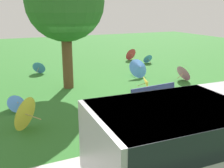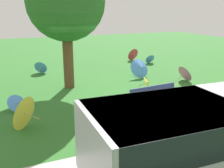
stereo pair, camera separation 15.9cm
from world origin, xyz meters
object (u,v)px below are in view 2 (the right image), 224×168
parasol_pink_0 (186,73)px  parasol_blue_0 (140,68)px  parasol_red_0 (132,54)px  parasol_yellow_1 (147,83)px  parasol_yellow_0 (21,112)px  park_bench (150,99)px  parasol_blue_2 (17,103)px  shade_tree (66,2)px  van_dark (201,134)px  parasol_blue_3 (41,67)px  parasol_blue_5 (149,59)px

parasol_pink_0 → parasol_blue_0: size_ratio=0.80×
parasol_red_0 → parasol_yellow_1: 6.25m
parasol_red_0 → parasol_yellow_0: bearing=46.0°
park_bench → parasol_blue_2: size_ratio=2.21×
parasol_blue_2 → shade_tree: bearing=-138.0°
van_dark → parasol_blue_2: (2.86, -4.94, -0.62)m
parasol_pink_0 → parasol_yellow_1: parasol_pink_0 is taller
parasol_pink_0 → parasol_yellow_0: size_ratio=0.84×
parasol_red_0 → parasol_blue_0: bearing=67.3°
parasol_yellow_1 → parasol_blue_2: size_ratio=0.87×
parasol_blue_0 → parasol_yellow_1: (0.70, 1.83, -0.17)m
parasol_yellow_1 → parasol_red_0: bearing=-112.2°
parasol_red_0 → parasol_blue_3: bearing=12.4°
parasol_yellow_1 → parasol_blue_2: 4.94m
parasol_pink_0 → parasol_blue_0: 2.06m
van_dark → parasol_blue_0: bearing=-111.1°
parasol_yellow_0 → parasol_red_0: bearing=-134.0°
parasol_blue_5 → parasol_blue_0: bearing=51.7°
park_bench → shade_tree: size_ratio=0.34×
park_bench → parasol_pink_0: bearing=-142.7°
shade_tree → parasol_pink_0: 5.90m
park_bench → parasol_blue_5: size_ratio=2.77×
park_bench → shade_tree: 4.94m
van_dark → parasol_red_0: size_ratio=5.63×
parasol_pink_0 → parasol_blue_3: 6.93m
park_bench → parasol_yellow_0: 3.75m
park_bench → shade_tree: bearing=-67.3°
parasol_blue_3 → parasol_blue_5: bearing=179.9°
park_bench → parasol_pink_0: (-3.43, -2.62, -0.09)m
shade_tree → parasol_blue_2: size_ratio=6.58×
parasol_yellow_1 → van_dark: bearing=68.9°
parasol_blue_5 → parasol_blue_3: bearing=-0.1°
parasol_yellow_0 → parasol_blue_2: bearing=-89.9°
van_dark → parasol_blue_2: van_dark is taller
parasol_blue_0 → parasol_blue_3: parasol_blue_0 is taller
parasol_red_0 → parasol_blue_5: (-0.46, 1.27, -0.11)m
shade_tree → park_bench: bearing=112.7°
parasol_pink_0 → park_bench: bearing=37.3°
parasol_blue_2 → parasol_pink_0: bearing=-173.1°
van_dark → park_bench: bearing=-105.4°
van_dark → parasol_blue_0: (-2.77, -7.17, -0.46)m
parasol_blue_2 → parasol_blue_3: parasol_blue_3 is taller
van_dark → parasol_pink_0: 7.25m
park_bench → parasol_red_0: park_bench is taller
shade_tree → parasol_yellow_1: size_ratio=7.58×
shade_tree → parasol_blue_0: 4.50m
parasol_yellow_0 → parasol_yellow_1: (-4.92, -1.76, -0.19)m
shade_tree → parasol_yellow_0: 4.90m
parasol_blue_2 → parasol_blue_3: 5.16m
van_dark → parasol_blue_5: size_ratio=7.91×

